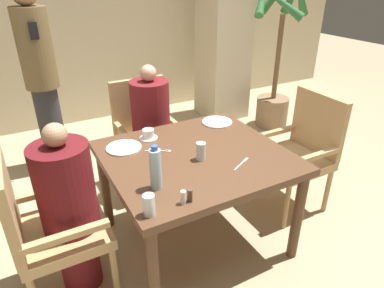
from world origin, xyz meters
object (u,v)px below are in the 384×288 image
object	(u,v)px
standing_host	(41,75)
teacup_with_saucer	(148,135)
water_bottle	(156,169)
potted_palm	(276,73)
diner_in_far_chair	(152,129)
glass_tall_near	(201,151)
plate_main_left	(217,122)
diner_in_left_chair	(70,210)
chair_far_side	(146,130)
plate_main_right	(124,148)
chair_right_side	(301,148)
glass_tall_mid	(149,205)
chair_left_side	(45,225)

from	to	relation	value
standing_host	teacup_with_saucer	size ratio (longest dim) A/B	13.54
water_bottle	potted_palm	bearing A→B (deg)	35.63
diner_in_far_chair	glass_tall_near	world-z (taller)	diner_in_far_chair
teacup_with_saucer	glass_tall_near	world-z (taller)	glass_tall_near
standing_host	plate_main_left	size ratio (longest dim) A/B	7.40
standing_host	potted_palm	xyz separation A→B (m)	(2.60, -0.26, -0.26)
diner_in_left_chair	chair_far_side	bearing A→B (deg)	48.07
diner_in_left_chair	water_bottle	size ratio (longest dim) A/B	4.27
chair_far_side	plate_main_right	bearing A→B (deg)	-122.19
diner_in_far_chair	diner_in_left_chair	bearing A→B (deg)	-136.77
chair_right_side	glass_tall_near	world-z (taller)	chair_right_side
chair_far_side	plate_main_left	bearing A→B (deg)	-54.35
chair_far_side	potted_palm	distance (m)	1.94
diner_in_far_chair	glass_tall_mid	bearing A→B (deg)	-112.54
glass_tall_mid	potted_palm	bearing A→B (deg)	37.38
plate_main_right	chair_left_side	bearing A→B (deg)	-152.66
standing_host	glass_tall_mid	bearing A→B (deg)	-84.25
plate_main_left	glass_tall_mid	size ratio (longest dim) A/B	2.04
glass_tall_mid	water_bottle	bearing A→B (deg)	58.44
teacup_with_saucer	chair_far_side	bearing A→B (deg)	71.55
chair_left_side	glass_tall_near	bearing A→B (deg)	-4.53
potted_palm	glass_tall_mid	bearing A→B (deg)	-142.62
water_bottle	glass_tall_near	distance (m)	0.41
potted_palm	diner_in_far_chair	bearing A→B (deg)	-162.09
teacup_with_saucer	glass_tall_mid	bearing A→B (deg)	-111.68
chair_right_side	teacup_with_saucer	size ratio (longest dim) A/B	7.37
diner_in_far_chair	standing_host	xyz separation A→B (m)	(-0.71, 0.87, 0.36)
chair_far_side	diner_in_far_chair	xyz separation A→B (m)	(-0.00, -0.14, 0.06)
water_bottle	glass_tall_mid	distance (m)	0.25
diner_in_left_chair	chair_far_side	distance (m)	1.24
chair_far_side	glass_tall_near	world-z (taller)	chair_far_side
diner_in_left_chair	teacup_with_saucer	distance (m)	0.76
diner_in_left_chair	chair_right_side	distance (m)	1.80
chair_far_side	diner_in_left_chair	bearing A→B (deg)	-131.93
chair_far_side	potted_palm	xyz separation A→B (m)	(1.88, 0.46, 0.16)
diner_in_left_chair	glass_tall_near	size ratio (longest dim) A/B	9.60
diner_in_far_chair	teacup_with_saucer	xyz separation A→B (m)	(-0.19, -0.41, 0.17)
plate_main_left	teacup_with_saucer	size ratio (longest dim) A/B	1.83
plate_main_right	water_bottle	bearing A→B (deg)	-88.78
potted_palm	water_bottle	bearing A→B (deg)	-144.37
chair_left_side	standing_host	bearing A→B (deg)	81.09
chair_far_side	teacup_with_saucer	world-z (taller)	chair_far_side
standing_host	potted_palm	bearing A→B (deg)	-5.73
standing_host	glass_tall_mid	distance (m)	2.10
standing_host	glass_tall_near	world-z (taller)	standing_host
plate_main_right	chair_far_side	bearing A→B (deg)	57.81
potted_palm	plate_main_left	world-z (taller)	potted_palm
diner_in_left_chair	teacup_with_saucer	world-z (taller)	diner_in_left_chair
glass_tall_mid	diner_in_left_chair	bearing A→B (deg)	126.64
chair_far_side	plate_main_left	world-z (taller)	chair_far_side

